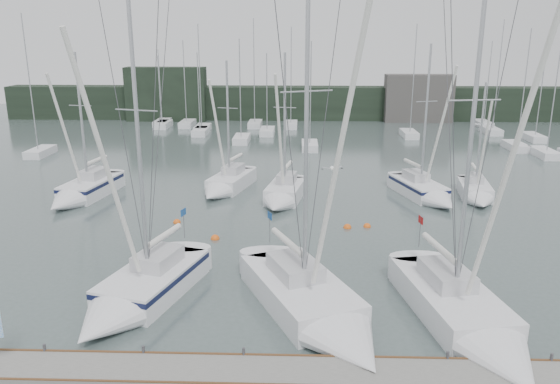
% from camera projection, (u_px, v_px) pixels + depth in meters
% --- Properties ---
extents(ground, '(160.00, 160.00, 0.00)m').
position_uv_depth(ground, '(295.00, 314.00, 25.52)').
color(ground, '#485755').
rests_on(ground, ground).
extents(dock, '(24.00, 2.00, 0.40)m').
position_uv_depth(dock, '(294.00, 374.00, 20.66)').
color(dock, slate).
rests_on(dock, ground).
extents(far_treeline, '(90.00, 4.00, 5.00)m').
position_uv_depth(far_treeline, '(298.00, 103.00, 84.38)').
color(far_treeline, black).
rests_on(far_treeline, ground).
extents(far_building_left, '(12.00, 3.00, 8.00)m').
position_uv_depth(far_building_left, '(166.00, 94.00, 82.70)').
color(far_building_left, black).
rests_on(far_building_left, ground).
extents(far_building_right, '(10.00, 3.00, 7.00)m').
position_uv_depth(far_building_right, '(418.00, 98.00, 81.59)').
color(far_building_right, '#45423F').
rests_on(far_building_right, ground).
extents(mast_forest, '(58.95, 26.08, 14.88)m').
position_uv_depth(mast_forest, '(320.00, 133.00, 70.05)').
color(mast_forest, silver).
rests_on(mast_forest, ground).
extents(sailboat_near_left, '(5.57, 9.66, 15.71)m').
position_uv_depth(sailboat_near_left, '(134.00, 296.00, 25.94)').
color(sailboat_near_left, silver).
rests_on(sailboat_near_left, ground).
extents(sailboat_near_center, '(7.56, 11.18, 17.50)m').
position_uv_depth(sailboat_near_center, '(321.00, 314.00, 24.30)').
color(sailboat_near_center, silver).
rests_on(sailboat_near_center, ground).
extents(sailboat_near_right, '(5.09, 11.33, 16.93)m').
position_uv_depth(sailboat_near_right, '(473.00, 325.00, 23.39)').
color(sailboat_near_right, silver).
rests_on(sailboat_near_right, ground).
extents(sailboat_mid_a, '(4.12, 8.95, 12.23)m').
position_uv_depth(sailboat_mid_a, '(81.00, 192.00, 43.04)').
color(sailboat_mid_a, silver).
rests_on(sailboat_mid_a, ground).
extents(sailboat_mid_b, '(4.45, 8.11, 11.44)m').
position_uv_depth(sailboat_mid_b, '(225.00, 186.00, 45.22)').
color(sailboat_mid_b, silver).
rests_on(sailboat_mid_b, ground).
extents(sailboat_mid_c, '(3.67, 7.35, 12.14)m').
position_uv_depth(sailboat_mid_c, '(282.00, 196.00, 42.19)').
color(sailboat_mid_c, silver).
rests_on(sailboat_mid_c, ground).
extents(sailboat_mid_d, '(4.76, 8.48, 12.80)m').
position_uv_depth(sailboat_mid_d, '(427.00, 193.00, 43.13)').
color(sailboat_mid_d, silver).
rests_on(sailboat_mid_d, ground).
extents(sailboat_mid_e, '(3.16, 6.95, 9.84)m').
position_uv_depth(sailboat_mid_e, '(477.00, 194.00, 43.03)').
color(sailboat_mid_e, silver).
rests_on(sailboat_mid_e, ground).
extents(buoy_a, '(0.57, 0.57, 0.57)m').
position_uv_depth(buoy_a, '(215.00, 239.00, 34.97)').
color(buoy_a, '#EA5B14').
rests_on(buoy_a, ground).
extents(buoy_b, '(0.55, 0.55, 0.55)m').
position_uv_depth(buoy_b, '(347.00, 228.00, 36.99)').
color(buoy_b, '#EA5B14').
rests_on(buoy_b, ground).
extents(buoy_c, '(0.53, 0.53, 0.53)m').
position_uv_depth(buoy_c, '(177.00, 223.00, 38.00)').
color(buoy_c, '#EA5B14').
rests_on(buoy_c, ground).
extents(seagull, '(1.01, 0.48, 0.20)m').
position_uv_depth(seagull, '(332.00, 168.00, 26.57)').
color(seagull, white).
rests_on(seagull, ground).
extents(buoy_d, '(0.51, 0.51, 0.51)m').
position_uv_depth(buoy_d, '(367.00, 227.00, 37.19)').
color(buoy_d, '#EA5B14').
rests_on(buoy_d, ground).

